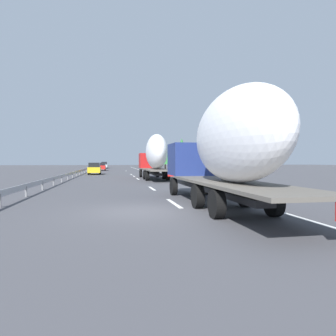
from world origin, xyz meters
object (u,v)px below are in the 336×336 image
object	(u,v)px
car_red_compact	(101,167)
car_silver_hatch	(104,165)
car_yellow_coupe	(95,169)
truck_lead	(155,155)
truck_trailing	(225,145)
car_white_van	(104,165)
road_sign	(161,161)

from	to	relation	value
car_red_compact	car_silver_hatch	world-z (taller)	car_silver_hatch
car_yellow_coupe	car_silver_hatch	bearing A→B (deg)	-0.55
truck_lead	truck_trailing	world-z (taller)	truck_lead
truck_lead	car_white_van	xyz separation A→B (m)	(66.76, 7.29, -1.80)
car_yellow_coupe	road_sign	bearing A→B (deg)	-88.91
car_silver_hatch	truck_trailing	bearing A→B (deg)	-174.86
truck_trailing	car_red_compact	size ratio (longest dim) A/B	2.98
car_white_van	road_sign	world-z (taller)	road_sign
car_silver_hatch	road_sign	size ratio (longest dim) A/B	1.47
truck_lead	road_sign	size ratio (longest dim) A/B	4.68
car_red_compact	car_yellow_coupe	world-z (taller)	car_yellow_coupe
car_white_van	car_yellow_coupe	distance (m)	51.99
car_white_van	car_yellow_coupe	size ratio (longest dim) A/B	0.85
car_red_compact	car_white_van	bearing A→B (deg)	0.24
road_sign	car_white_van	bearing A→B (deg)	11.34
truck_lead	car_silver_hatch	bearing A→B (deg)	7.04
car_silver_hatch	road_sign	world-z (taller)	road_sign
truck_lead	car_yellow_coupe	distance (m)	16.64
truck_trailing	car_silver_hatch	size ratio (longest dim) A/B	3.29
truck_lead	car_red_compact	distance (m)	36.74
car_silver_hatch	road_sign	distance (m)	43.37
truck_trailing	car_yellow_coupe	xyz separation A→B (m)	(36.09, 7.46, -1.77)
truck_trailing	car_yellow_coupe	world-z (taller)	truck_trailing
car_yellow_coupe	road_sign	size ratio (longest dim) A/B	1.62
car_red_compact	truck_trailing	bearing A→B (deg)	-172.88
truck_lead	road_sign	bearing A→B (deg)	-11.70
car_red_compact	car_white_van	world-z (taller)	car_white_van
car_red_compact	car_yellow_coupe	distance (m)	21.23
car_silver_hatch	truck_lead	bearing A→B (deg)	-172.96
truck_trailing	car_white_van	distance (m)	88.40
road_sign	car_red_compact	bearing A→B (deg)	26.01
truck_trailing	car_red_compact	bearing A→B (deg)	7.12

